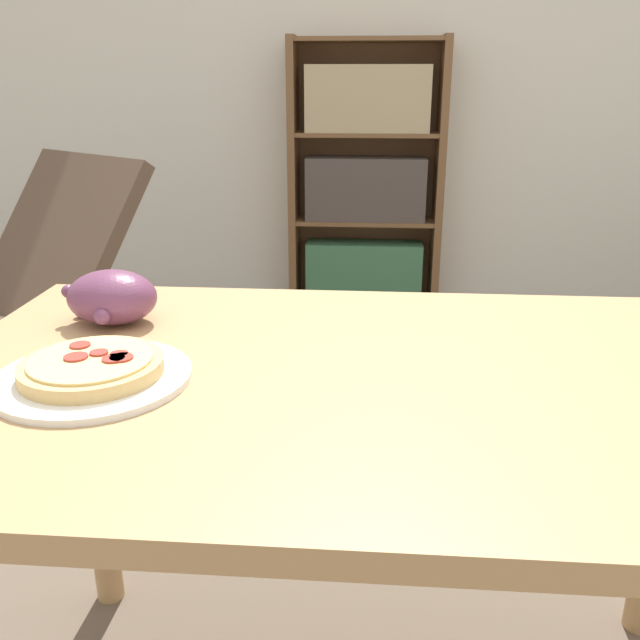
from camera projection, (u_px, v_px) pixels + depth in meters
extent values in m
cube|color=silver|center=(397.00, 40.00, 3.27)|extent=(8.00, 0.05, 2.60)
cube|color=tan|center=(375.00, 383.00, 0.97)|extent=(1.30, 0.78, 0.03)
cylinder|color=tan|center=(95.00, 465.00, 1.44)|extent=(0.06, 0.06, 0.70)
cylinder|color=white|center=(93.00, 377.00, 0.93)|extent=(0.27, 0.27, 0.01)
cylinder|color=#DBB26B|center=(92.00, 367.00, 0.93)|extent=(0.19, 0.19, 0.02)
cylinder|color=#EACC7A|center=(91.00, 359.00, 0.93)|extent=(0.17, 0.17, 0.00)
cylinder|color=#A83328|center=(99.00, 353.00, 0.94)|extent=(0.03, 0.03, 0.00)
cylinder|color=#A83328|center=(80.00, 345.00, 0.97)|extent=(0.03, 0.03, 0.00)
cylinder|color=#A83328|center=(121.00, 358.00, 0.92)|extent=(0.03, 0.03, 0.00)
cylinder|color=#A83328|center=(119.00, 354.00, 0.93)|extent=(0.03, 0.03, 0.00)
cylinder|color=#A83328|center=(76.00, 357.00, 0.92)|extent=(0.03, 0.03, 0.00)
cylinder|color=#A83328|center=(113.00, 359.00, 0.92)|extent=(0.03, 0.03, 0.00)
ellipsoid|color=#6B3856|center=(112.00, 297.00, 1.14)|extent=(0.15, 0.12, 0.09)
sphere|color=#6B3856|center=(105.00, 318.00, 1.14)|extent=(0.02, 0.02, 0.02)
sphere|color=#6B3856|center=(102.00, 317.00, 1.09)|extent=(0.03, 0.03, 0.03)
sphere|color=#6B3856|center=(138.00, 300.00, 1.19)|extent=(0.03, 0.03, 0.03)
sphere|color=#6B3856|center=(103.00, 309.00, 1.14)|extent=(0.02, 0.02, 0.02)
sphere|color=#6B3856|center=(68.00, 291.00, 1.15)|extent=(0.02, 0.02, 0.02)
sphere|color=#6B3856|center=(94.00, 299.00, 1.14)|extent=(0.02, 0.02, 0.02)
sphere|color=#6B3856|center=(80.00, 311.00, 1.18)|extent=(0.02, 0.02, 0.02)
cube|color=slate|center=(19.00, 410.00, 2.33)|extent=(0.77, 0.77, 0.10)
cube|color=brown|center=(57.00, 241.00, 2.31)|extent=(0.73, 0.68, 0.55)
cube|color=brown|center=(294.00, 177.00, 3.38)|extent=(0.04, 0.24, 1.32)
cube|color=brown|center=(439.00, 179.00, 3.33)|extent=(0.04, 0.24, 1.32)
cube|color=brown|center=(366.00, 175.00, 3.47)|extent=(0.76, 0.01, 1.32)
cube|color=brown|center=(363.00, 300.00, 3.57)|extent=(0.68, 0.23, 0.02)
cube|color=#3D704C|center=(364.00, 271.00, 3.50)|extent=(0.59, 0.17, 0.31)
cube|color=brown|center=(365.00, 221.00, 3.43)|extent=(0.68, 0.23, 0.02)
cube|color=#4C423D|center=(366.00, 189.00, 3.36)|extent=(0.59, 0.17, 0.31)
cube|color=brown|center=(367.00, 134.00, 3.29)|extent=(0.68, 0.23, 0.02)
cube|color=tan|center=(368.00, 99.00, 3.21)|extent=(0.59, 0.17, 0.31)
cube|color=brown|center=(369.00, 39.00, 3.14)|extent=(0.68, 0.23, 0.02)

